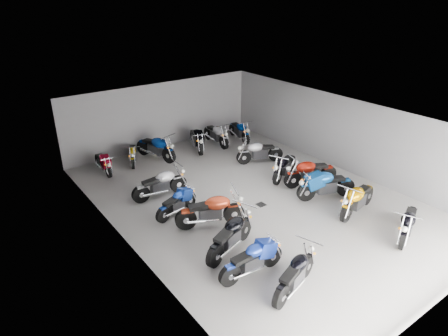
# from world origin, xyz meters

# --- Properties ---
(ground) EXTENTS (14.00, 14.00, 0.00)m
(ground) POSITION_xyz_m (0.00, 0.00, 0.00)
(ground) COLOR #9D9A94
(ground) RESTS_ON ground
(wall_back) EXTENTS (10.00, 0.10, 3.20)m
(wall_back) POSITION_xyz_m (0.00, 7.00, 1.60)
(wall_back) COLOR slate
(wall_back) RESTS_ON ground
(wall_left) EXTENTS (0.10, 14.00, 3.20)m
(wall_left) POSITION_xyz_m (-5.00, 0.00, 1.60)
(wall_left) COLOR slate
(wall_left) RESTS_ON ground
(wall_right) EXTENTS (0.10, 14.00, 3.20)m
(wall_right) POSITION_xyz_m (5.00, 0.00, 1.60)
(wall_right) COLOR slate
(wall_right) RESTS_ON ground
(ceiling) EXTENTS (10.00, 14.00, 0.04)m
(ceiling) POSITION_xyz_m (0.00, 0.00, 3.22)
(ceiling) COLOR black
(ceiling) RESTS_ON wall_back
(drain_grate) EXTENTS (0.32, 0.32, 0.01)m
(drain_grate) POSITION_xyz_m (0.00, -0.50, 0.01)
(drain_grate) COLOR black
(drain_grate) RESTS_ON ground
(motorcycle_left_a) EXTENTS (2.08, 0.78, 0.94)m
(motorcycle_left_a) POSITION_xyz_m (-2.30, -4.46, 0.51)
(motorcycle_left_a) COLOR black
(motorcycle_left_a) RESTS_ON ground
(motorcycle_left_b) EXTENTS (2.14, 0.43, 0.94)m
(motorcycle_left_b) POSITION_xyz_m (-2.81, -3.32, 0.51)
(motorcycle_left_b) COLOR black
(motorcycle_left_b) RESTS_ON ground
(motorcycle_left_c) EXTENTS (2.25, 0.96, 1.03)m
(motorcycle_left_c) POSITION_xyz_m (-2.63, -2.10, 0.56)
(motorcycle_left_c) COLOR black
(motorcycle_left_c) RESTS_ON ground
(motorcycle_left_d) EXTENTS (2.26, 1.04, 1.05)m
(motorcycle_left_d) POSITION_xyz_m (-2.29, -0.56, 0.57)
(motorcycle_left_d) COLOR black
(motorcycle_left_d) RESTS_ON ground
(motorcycle_left_e) EXTENTS (1.87, 0.62, 0.84)m
(motorcycle_left_e) POSITION_xyz_m (-2.83, 0.77, 0.46)
(motorcycle_left_e) COLOR black
(motorcycle_left_e) RESTS_ON ground
(motorcycle_left_f) EXTENTS (2.25, 0.47, 0.99)m
(motorcycle_left_f) POSITION_xyz_m (-2.69, 2.26, 0.54)
(motorcycle_left_f) COLOR black
(motorcycle_left_f) RESTS_ON ground
(motorcycle_right_a) EXTENTS (2.08, 0.96, 0.96)m
(motorcycle_right_a) POSITION_xyz_m (2.38, -4.85, 0.53)
(motorcycle_right_a) COLOR black
(motorcycle_right_a) RESTS_ON ground
(motorcycle_right_b) EXTENTS (2.34, 0.66, 1.04)m
(motorcycle_right_b) POSITION_xyz_m (2.34, -2.95, 0.56)
(motorcycle_right_b) COLOR black
(motorcycle_right_b) RESTS_ON ground
(motorcycle_right_c) EXTENTS (2.25, 1.02, 1.04)m
(motorcycle_right_c) POSITION_xyz_m (2.28, -1.56, 0.57)
(motorcycle_right_c) COLOR black
(motorcycle_right_c) RESTS_ON ground
(motorcycle_right_d) EXTENTS (2.29, 0.83, 1.03)m
(motorcycle_right_d) POSITION_xyz_m (2.65, -0.44, 0.56)
(motorcycle_right_d) COLOR black
(motorcycle_right_d) RESTS_ON ground
(motorcycle_right_e) EXTENTS (2.08, 1.04, 0.97)m
(motorcycle_right_e) POSITION_xyz_m (2.31, 0.67, 0.53)
(motorcycle_right_e) COLOR black
(motorcycle_right_e) RESTS_ON ground
(motorcycle_right_f) EXTENTS (2.09, 0.96, 0.97)m
(motorcycle_right_f) POSITION_xyz_m (2.49, 2.49, 0.53)
(motorcycle_right_f) COLOR black
(motorcycle_right_f) RESTS_ON ground
(motorcycle_back_a) EXTENTS (0.39, 1.92, 0.84)m
(motorcycle_back_a) POSITION_xyz_m (-3.63, 5.72, 0.46)
(motorcycle_back_a) COLOR black
(motorcycle_back_a) RESTS_ON ground
(motorcycle_back_b) EXTENTS (0.91, 1.78, 0.84)m
(motorcycle_back_b) POSITION_xyz_m (-2.19, 5.87, 0.46)
(motorcycle_back_b) COLOR black
(motorcycle_back_b) RESTS_ON ground
(motorcycle_back_c) EXTENTS (0.88, 2.33, 1.05)m
(motorcycle_back_c) POSITION_xyz_m (-1.09, 5.67, 0.58)
(motorcycle_back_c) COLOR black
(motorcycle_back_c) RESTS_ON ground
(motorcycle_back_d) EXTENTS (0.93, 2.21, 1.01)m
(motorcycle_back_d) POSITION_xyz_m (1.07, 5.55, 0.55)
(motorcycle_back_d) COLOR black
(motorcycle_back_d) RESTS_ON ground
(motorcycle_back_e) EXTENTS (0.50, 2.28, 1.00)m
(motorcycle_back_e) POSITION_xyz_m (2.26, 5.55, 0.55)
(motorcycle_back_e) COLOR black
(motorcycle_back_e) RESTS_ON ground
(motorcycle_back_f) EXTENTS (0.63, 2.16, 0.96)m
(motorcycle_back_f) POSITION_xyz_m (3.61, 5.36, 0.52)
(motorcycle_back_f) COLOR black
(motorcycle_back_f) RESTS_ON ground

